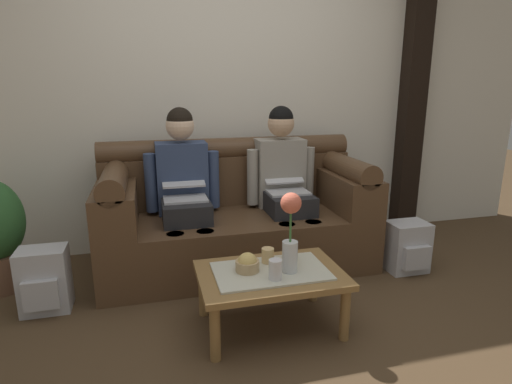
{
  "coord_description": "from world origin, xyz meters",
  "views": [
    {
      "loc": [
        -0.64,
        -1.9,
        1.38
      ],
      "look_at": [
        0.09,
        0.88,
        0.64
      ],
      "focal_mm": 29.39,
      "sensor_mm": 36.0,
      "label": 1
    }
  ],
  "objects_px": {
    "flower_vase": "(290,229)",
    "couch": "(236,217)",
    "person_left": "(184,185)",
    "cup_far_center": "(275,269)",
    "person_right": "(284,179)",
    "backpack_right": "(407,247)",
    "backpack_left": "(44,281)",
    "snack_bowl": "(247,264)",
    "cup_near_right": "(268,255)",
    "cup_near_left": "(289,252)",
    "coffee_table": "(271,279)"
  },
  "relations": [
    {
      "from": "coffee_table",
      "to": "snack_bowl",
      "type": "relative_size",
      "value": 6.05
    },
    {
      "from": "cup_far_center",
      "to": "person_left",
      "type": "bearing_deg",
      "value": 109.75
    },
    {
      "from": "cup_near_right",
      "to": "snack_bowl",
      "type": "bearing_deg",
      "value": -149.98
    },
    {
      "from": "coffee_table",
      "to": "flower_vase",
      "type": "relative_size",
      "value": 1.79
    },
    {
      "from": "couch",
      "to": "backpack_left",
      "type": "distance_m",
      "value": 1.39
    },
    {
      "from": "person_left",
      "to": "coffee_table",
      "type": "height_order",
      "value": "person_left"
    },
    {
      "from": "coffee_table",
      "to": "cup_far_center",
      "type": "bearing_deg",
      "value": -93.77
    },
    {
      "from": "couch",
      "to": "person_left",
      "type": "distance_m",
      "value": 0.48
    },
    {
      "from": "person_right",
      "to": "cup_far_center",
      "type": "bearing_deg",
      "value": -110.44
    },
    {
      "from": "person_right",
      "to": "backpack_right",
      "type": "height_order",
      "value": "person_right"
    },
    {
      "from": "backpack_left",
      "to": "snack_bowl",
      "type": "bearing_deg",
      "value": -23.06
    },
    {
      "from": "person_left",
      "to": "cup_near_right",
      "type": "height_order",
      "value": "person_left"
    },
    {
      "from": "backpack_right",
      "to": "cup_near_right",
      "type": "bearing_deg",
      "value": -163.3
    },
    {
      "from": "couch",
      "to": "cup_near_right",
      "type": "bearing_deg",
      "value": -89.02
    },
    {
      "from": "couch",
      "to": "coffee_table",
      "type": "xyz_separation_m",
      "value": [
        0.0,
        -0.96,
        -0.07
      ]
    },
    {
      "from": "person_right",
      "to": "flower_vase",
      "type": "relative_size",
      "value": 2.66
    },
    {
      "from": "flower_vase",
      "to": "cup_near_left",
      "type": "bearing_deg",
      "value": 71.82
    },
    {
      "from": "cup_far_center",
      "to": "backpack_right",
      "type": "height_order",
      "value": "cup_far_center"
    },
    {
      "from": "person_right",
      "to": "snack_bowl",
      "type": "bearing_deg",
      "value": -119.2
    },
    {
      "from": "couch",
      "to": "cup_near_left",
      "type": "distance_m",
      "value": 0.88
    },
    {
      "from": "flower_vase",
      "to": "cup_near_right",
      "type": "relative_size",
      "value": 5.25
    },
    {
      "from": "coffee_table",
      "to": "backpack_left",
      "type": "distance_m",
      "value": 1.41
    },
    {
      "from": "backpack_left",
      "to": "backpack_right",
      "type": "xyz_separation_m",
      "value": [
        2.53,
        -0.06,
        -0.01
      ]
    },
    {
      "from": "flower_vase",
      "to": "cup_near_left",
      "type": "distance_m",
      "value": 0.24
    },
    {
      "from": "person_left",
      "to": "flower_vase",
      "type": "distance_m",
      "value": 1.12
    },
    {
      "from": "cup_near_left",
      "to": "backpack_right",
      "type": "height_order",
      "value": "cup_near_left"
    },
    {
      "from": "coffee_table",
      "to": "cup_near_right",
      "type": "relative_size",
      "value": 9.41
    },
    {
      "from": "person_right",
      "to": "cup_near_left",
      "type": "xyz_separation_m",
      "value": [
        -0.25,
        -0.86,
        -0.24
      ]
    },
    {
      "from": "flower_vase",
      "to": "cup_far_center",
      "type": "relative_size",
      "value": 4.14
    },
    {
      "from": "couch",
      "to": "person_left",
      "type": "relative_size",
      "value": 1.66
    },
    {
      "from": "backpack_right",
      "to": "cup_near_left",
      "type": "bearing_deg",
      "value": -160.9
    },
    {
      "from": "flower_vase",
      "to": "cup_far_center",
      "type": "xyz_separation_m",
      "value": [
        -0.11,
        -0.07,
        -0.2
      ]
    },
    {
      "from": "flower_vase",
      "to": "cup_far_center",
      "type": "bearing_deg",
      "value": -146.44
    },
    {
      "from": "coffee_table",
      "to": "flower_vase",
      "type": "height_order",
      "value": "flower_vase"
    },
    {
      "from": "coffee_table",
      "to": "backpack_right",
      "type": "height_order",
      "value": "backpack_right"
    },
    {
      "from": "backpack_left",
      "to": "coffee_table",
      "type": "bearing_deg",
      "value": -21.98
    },
    {
      "from": "cup_near_left",
      "to": "backpack_right",
      "type": "bearing_deg",
      "value": 19.1
    },
    {
      "from": "person_left",
      "to": "snack_bowl",
      "type": "xyz_separation_m",
      "value": [
        0.26,
        -0.93,
        -0.26
      ]
    },
    {
      "from": "person_right",
      "to": "person_left",
      "type": "bearing_deg",
      "value": -179.98
    },
    {
      "from": "person_right",
      "to": "cup_near_right",
      "type": "xyz_separation_m",
      "value": [
        -0.38,
        -0.85,
        -0.26
      ]
    },
    {
      "from": "flower_vase",
      "to": "couch",
      "type": "bearing_deg",
      "value": 95.65
    },
    {
      "from": "cup_far_center",
      "to": "cup_near_left",
      "type": "bearing_deg",
      "value": 54.11
    },
    {
      "from": "cup_far_center",
      "to": "couch",
      "type": "bearing_deg",
      "value": 89.61
    },
    {
      "from": "cup_far_center",
      "to": "backpack_left",
      "type": "xyz_separation_m",
      "value": [
        -1.3,
        0.64,
        -0.21
      ]
    },
    {
      "from": "cup_near_right",
      "to": "couch",
      "type": "bearing_deg",
      "value": 90.98
    },
    {
      "from": "person_left",
      "to": "cup_near_right",
      "type": "relative_size",
      "value": 13.97
    },
    {
      "from": "coffee_table",
      "to": "cup_near_left",
      "type": "distance_m",
      "value": 0.21
    },
    {
      "from": "person_right",
      "to": "couch",
      "type": "bearing_deg",
      "value": 179.65
    },
    {
      "from": "person_left",
      "to": "cup_near_left",
      "type": "xyz_separation_m",
      "value": [
        0.54,
        -0.86,
        -0.24
      ]
    },
    {
      "from": "person_right",
      "to": "cup_far_center",
      "type": "distance_m",
      "value": 1.17
    }
  ]
}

